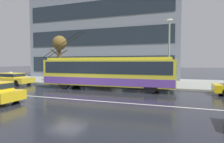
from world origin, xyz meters
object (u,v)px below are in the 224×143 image
Objects in this scene: pedestrian_at_shelter at (138,70)px; street_lamp at (169,47)px; trolleybus at (107,72)px; street_tree_bare at (60,45)px; taxi_queued_behind_bus at (12,78)px; bus_shelter at (105,66)px; pedestrian_approaching_curb at (84,68)px.

street_lamp is at bearing -21.07° from pedestrian_at_shelter.
street_tree_bare is (-7.50, 3.60, 2.96)m from trolleybus.
bus_shelter is at bearing 19.03° from taxi_queued_behind_bus.
pedestrian_at_shelter is at bearing 62.32° from trolleybus.
bus_shelter is at bearing -172.61° from pedestrian_at_shelter.
street_lamp is (9.60, -1.41, 2.14)m from pedestrian_approaching_curb.
bus_shelter is 0.63× the size of street_lamp.
pedestrian_at_shelter is 0.98× the size of pedestrian_approaching_curb.
pedestrian_approaching_curb is (-4.43, 3.92, 0.17)m from trolleybus.
bus_shelter is 6.46m from street_tree_bare.
taxi_queued_behind_bus is at bearing -179.82° from trolleybus.
trolleybus reaches higher than pedestrian_at_shelter.
street_tree_bare is at bearing -174.02° from pedestrian_approaching_curb.
street_lamp is 12.73m from street_tree_bare.
taxi_queued_behind_bus is 7.91m from pedestrian_approaching_curb.
street_tree_bare reaches higher than pedestrian_approaching_curb.
trolleybus is 3.21× the size of bus_shelter.
pedestrian_approaching_curb is at bearing 30.32° from taxi_queued_behind_bus.
trolleybus is at bearing 0.18° from taxi_queued_behind_bus.
taxi_queued_behind_bus is (-11.20, -0.04, -0.87)m from trolleybus.
trolleybus is 6.47× the size of pedestrian_at_shelter.
taxi_queued_behind_bus is 0.86× the size of street_tree_bare.
street_lamp is at bearing 8.86° from taxi_queued_behind_bus.
pedestrian_approaching_curb is (6.77, 3.96, 1.04)m from taxi_queued_behind_bus.
street_tree_bare is at bearing 44.49° from taxi_queued_behind_bus.
street_tree_bare is at bearing -179.10° from pedestrian_at_shelter.
street_lamp is (5.17, 2.52, 2.31)m from trolleybus.
bus_shelter is 3.56m from pedestrian_at_shelter.
bus_shelter is at bearing 115.03° from trolleybus.
street_tree_bare is at bearing 154.34° from trolleybus.
trolleybus is at bearing -41.53° from pedestrian_approaching_curb.
pedestrian_at_shelter is at bearing 0.90° from street_tree_bare.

